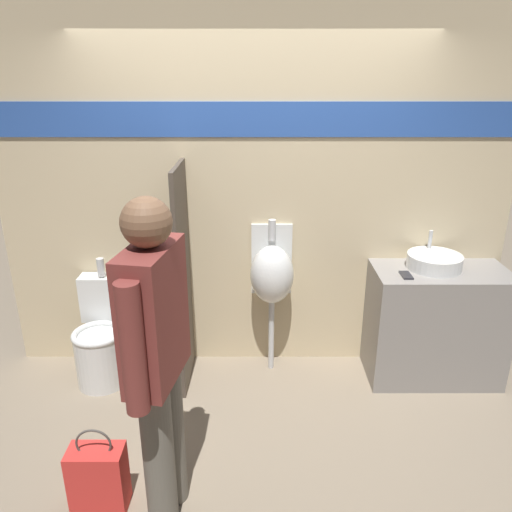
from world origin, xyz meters
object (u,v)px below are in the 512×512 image
at_px(urinal_near_counter, 274,274).
at_px(toilet, 103,340).
at_px(person_in_vest, 159,355).
at_px(cell_phone, 408,275).
at_px(shopping_bag, 100,477).
at_px(sink_basin, 436,261).

distance_m(urinal_near_counter, toilet, 1.39).
bearing_deg(person_in_vest, urinal_near_counter, -13.42).
distance_m(cell_phone, urinal_near_counter, 0.97).
bearing_deg(person_in_vest, toilet, 39.26).
distance_m(cell_phone, toilet, 2.30).
bearing_deg(toilet, shopping_bag, -75.18).
xyz_separation_m(urinal_near_counter, person_in_vest, (-0.59, -1.38, 0.16)).
xyz_separation_m(cell_phone, person_in_vest, (-1.54, -1.17, 0.08)).
bearing_deg(cell_phone, urinal_near_counter, 167.49).
relative_size(cell_phone, toilet, 0.15).
bearing_deg(sink_basin, toilet, -177.93).
relative_size(cell_phone, urinal_near_counter, 0.12).
bearing_deg(cell_phone, sink_basin, 31.84).
height_order(sink_basin, shopping_bag, sink_basin).
bearing_deg(urinal_near_counter, person_in_vest, -113.28).
xyz_separation_m(cell_phone, urinal_near_counter, (-0.94, 0.21, -0.08)).
bearing_deg(toilet, cell_phone, -1.58).
height_order(cell_phone, toilet, toilet).
height_order(cell_phone, shopping_bag, cell_phone).
xyz_separation_m(toilet, person_in_vest, (0.70, -1.24, 0.64)).
bearing_deg(sink_basin, urinal_near_counter, 177.21).
xyz_separation_m(sink_basin, cell_phone, (-0.24, -0.15, -0.05)).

